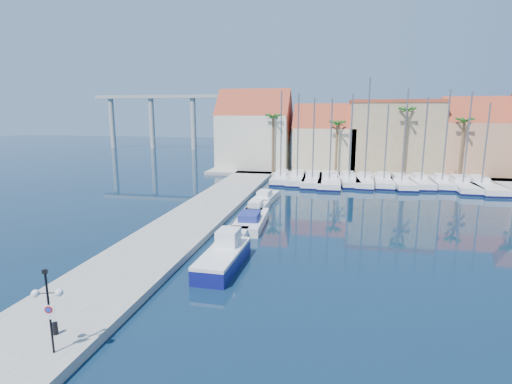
% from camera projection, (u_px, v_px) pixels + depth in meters
% --- Properties ---
extents(ground, '(260.00, 260.00, 0.00)m').
position_uv_depth(ground, '(261.00, 290.00, 23.29)').
color(ground, '#081B30').
rests_on(ground, ground).
extents(quay_west, '(6.00, 77.00, 0.50)m').
position_uv_depth(quay_west, '(195.00, 218.00, 37.95)').
color(quay_west, gray).
rests_on(quay_west, ground).
extents(shore_north, '(54.00, 16.00, 0.50)m').
position_uv_depth(shore_north, '(372.00, 171.00, 67.42)').
color(shore_north, gray).
rests_on(shore_north, ground).
extents(lamp_post, '(1.20, 0.60, 3.65)m').
position_uv_depth(lamp_post, '(48.00, 299.00, 15.95)').
color(lamp_post, black).
rests_on(lamp_post, quay_west).
extents(bollard, '(0.23, 0.23, 0.57)m').
position_uv_depth(bollard, '(55.00, 328.00, 17.73)').
color(bollard, black).
rests_on(bollard, quay_west).
extents(fishing_boat, '(2.36, 6.57, 2.28)m').
position_uv_depth(fishing_boat, '(224.00, 256.00, 26.62)').
color(fishing_boat, navy).
rests_on(fishing_boat, ground).
extents(motorboat_west_0, '(2.04, 5.80, 1.40)m').
position_uv_depth(motorboat_west_0, '(231.00, 240.00, 30.75)').
color(motorboat_west_0, white).
rests_on(motorboat_west_0, ground).
extents(motorboat_west_1, '(2.71, 7.54, 1.40)m').
position_uv_depth(motorboat_west_1, '(251.00, 221.00, 36.18)').
color(motorboat_west_1, white).
rests_on(motorboat_west_1, ground).
extents(motorboat_west_2, '(1.82, 5.48, 1.40)m').
position_uv_depth(motorboat_west_2, '(257.00, 208.00, 40.74)').
color(motorboat_west_2, white).
rests_on(motorboat_west_2, ground).
extents(motorboat_west_3, '(2.39, 6.12, 1.40)m').
position_uv_depth(motorboat_west_3, '(266.00, 197.00, 45.87)').
color(motorboat_west_3, white).
rests_on(motorboat_west_3, ground).
extents(sailboat_0, '(2.31, 8.53, 12.97)m').
position_uv_depth(sailboat_0, '(281.00, 178.00, 58.62)').
color(sailboat_0, white).
rests_on(sailboat_0, ground).
extents(sailboat_1, '(2.72, 9.86, 12.64)m').
position_uv_depth(sailboat_1, '(297.00, 178.00, 58.31)').
color(sailboat_1, white).
rests_on(sailboat_1, ground).
extents(sailboat_2, '(2.86, 10.53, 11.97)m').
position_uv_depth(sailboat_2, '(313.00, 180.00, 57.09)').
color(sailboat_2, white).
rests_on(sailboat_2, ground).
extents(sailboat_3, '(3.11, 11.63, 11.92)m').
position_uv_depth(sailboat_3, '(329.00, 180.00, 56.69)').
color(sailboat_3, white).
rests_on(sailboat_3, ground).
extents(sailboat_4, '(3.14, 9.33, 12.51)m').
position_uv_depth(sailboat_4, '(349.00, 180.00, 56.98)').
color(sailboat_4, white).
rests_on(sailboat_4, ground).
extents(sailboat_5, '(2.95, 9.27, 14.69)m').
position_uv_depth(sailboat_5, '(365.00, 181.00, 56.10)').
color(sailboat_5, white).
rests_on(sailboat_5, ground).
extents(sailboat_6, '(3.00, 9.57, 11.23)m').
position_uv_depth(sailboat_6, '(384.00, 181.00, 56.29)').
color(sailboat_6, white).
rests_on(sailboat_6, ground).
extents(sailboat_7, '(3.14, 9.67, 13.18)m').
position_uv_depth(sailboat_7, '(401.00, 182.00, 55.18)').
color(sailboat_7, white).
rests_on(sailboat_7, ground).
extents(sailboat_8, '(2.51, 8.89, 12.05)m').
position_uv_depth(sailboat_8, '(420.00, 182.00, 55.32)').
color(sailboat_8, white).
rests_on(sailboat_8, ground).
extents(sailboat_9, '(2.65, 8.62, 13.02)m').
position_uv_depth(sailboat_9, '(441.00, 182.00, 55.02)').
color(sailboat_9, white).
rests_on(sailboat_9, ground).
extents(sailboat_10, '(3.09, 10.66, 12.69)m').
position_uv_depth(sailboat_10, '(461.00, 184.00, 53.51)').
color(sailboat_10, white).
rests_on(sailboat_10, ground).
extents(sailboat_11, '(3.99, 12.15, 11.32)m').
position_uv_depth(sailboat_11, '(479.00, 185.00, 53.14)').
color(sailboat_11, white).
rests_on(sailboat_11, ground).
extents(building_0, '(12.30, 9.00, 13.50)m').
position_uv_depth(building_0, '(255.00, 133.00, 69.07)').
color(building_0, beige).
rests_on(building_0, shore_north).
extents(building_1, '(10.30, 8.00, 11.00)m').
position_uv_depth(building_1, '(325.00, 141.00, 66.99)').
color(building_1, '#CCB98F').
rests_on(building_1, shore_north).
extents(building_2, '(14.20, 10.20, 11.50)m').
position_uv_depth(building_2, '(393.00, 136.00, 65.64)').
color(building_2, '#9A865E').
rests_on(building_2, shore_north).
extents(building_3, '(10.30, 8.00, 12.00)m').
position_uv_depth(building_3, '(473.00, 140.00, 62.44)').
color(building_3, tan).
rests_on(building_3, shore_north).
extents(palm_0, '(2.60, 2.60, 10.15)m').
position_uv_depth(palm_0, '(273.00, 118.00, 62.98)').
color(palm_0, brown).
rests_on(palm_0, shore_north).
extents(palm_1, '(2.60, 2.60, 9.15)m').
position_uv_depth(palm_1, '(337.00, 125.00, 61.24)').
color(palm_1, brown).
rests_on(palm_1, shore_north).
extents(palm_2, '(2.60, 2.60, 11.15)m').
position_uv_depth(palm_2, '(407.00, 113.00, 58.93)').
color(palm_2, brown).
rests_on(palm_2, shore_north).
extents(palm_3, '(2.60, 2.60, 9.65)m').
position_uv_depth(palm_3, '(464.00, 123.00, 57.67)').
color(palm_3, brown).
rests_on(palm_3, shore_north).
extents(viaduct, '(48.00, 2.20, 14.45)m').
position_uv_depth(viaduct, '(175.00, 111.00, 107.55)').
color(viaduct, '#9E9E99').
rests_on(viaduct, ground).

